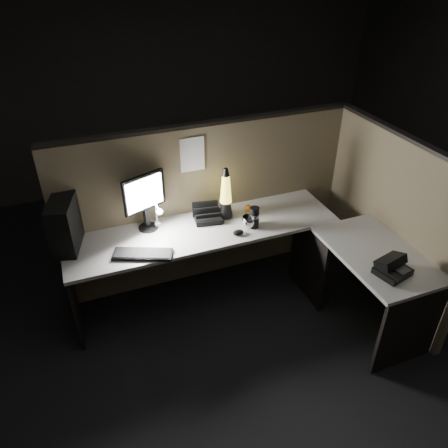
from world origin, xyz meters
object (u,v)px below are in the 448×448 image
object	(u,v)px
lava_lamp	(226,197)
desk_phone	(392,267)
pc_tower	(65,224)
monitor	(145,197)
keyboard	(143,254)

from	to	relation	value
lava_lamp	desk_phone	xyz separation A→B (m)	(0.83, -1.16, -0.14)
pc_tower	monitor	xyz separation A→B (m)	(0.64, 0.04, 0.09)
pc_tower	desk_phone	bearing A→B (deg)	-13.88
keyboard	lava_lamp	size ratio (longest dim) A/B	0.98
monitor	lava_lamp	distance (m)	0.69
pc_tower	lava_lamp	xyz separation A→B (m)	(1.31, -0.03, -0.01)
keyboard	desk_phone	bearing A→B (deg)	-5.22
pc_tower	lava_lamp	distance (m)	1.31
keyboard	lava_lamp	world-z (taller)	lava_lamp
desk_phone	monitor	bearing A→B (deg)	126.95
pc_tower	monitor	world-z (taller)	monitor
monitor	keyboard	bearing A→B (deg)	-130.61
desk_phone	lava_lamp	bearing A→B (deg)	111.80
pc_tower	lava_lamp	world-z (taller)	lava_lamp
desk_phone	pc_tower	bearing A→B (deg)	137.06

